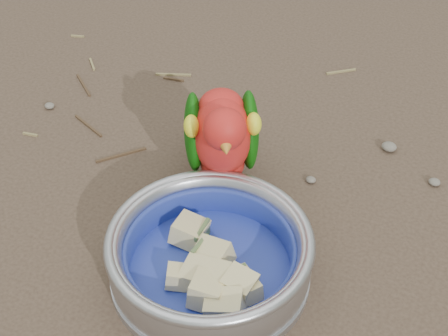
% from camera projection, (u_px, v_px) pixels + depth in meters
% --- Properties ---
extents(ground, '(60.00, 60.00, 0.00)m').
position_uv_depth(ground, '(214.00, 257.00, 0.75)').
color(ground, '#4C3A2D').
extents(food_bowl, '(0.21, 0.21, 0.02)m').
position_uv_depth(food_bowl, '(210.00, 272.00, 0.73)').
color(food_bowl, '#B2B2BA').
rests_on(food_bowl, ground).
extents(bowl_wall, '(0.21, 0.21, 0.04)m').
position_uv_depth(bowl_wall, '(210.00, 253.00, 0.71)').
color(bowl_wall, '#B2B2BA').
rests_on(bowl_wall, food_bowl).
extents(fruit_wedges, '(0.13, 0.13, 0.03)m').
position_uv_depth(fruit_wedges, '(210.00, 257.00, 0.71)').
color(fruit_wedges, beige).
rests_on(fruit_wedges, food_bowl).
extents(lory_parrot, '(0.16, 0.20, 0.15)m').
position_uv_depth(lory_parrot, '(222.00, 144.00, 0.79)').
color(lory_parrot, red).
rests_on(lory_parrot, ground).
extents(ground_debris, '(0.90, 0.80, 0.01)m').
position_uv_depth(ground_debris, '(204.00, 210.00, 0.81)').
color(ground_debris, olive).
rests_on(ground_debris, ground).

